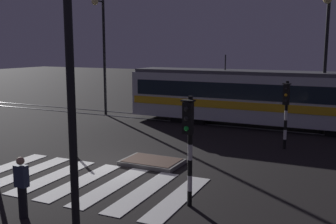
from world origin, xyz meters
TOP-DOWN VIEW (x-y plane):
  - ground_plane at (0.00, 0.00)m, footprint 120.00×120.00m
  - rail_near at (0.00, 9.29)m, footprint 80.00×0.12m
  - rail_far at (0.00, 10.73)m, footprint 80.00×0.12m
  - crosswalk_zebra at (0.00, -2.31)m, footprint 8.10×4.30m
  - traffic_island at (1.21, 0.59)m, footprint 2.33×1.57m
  - traffic_light_corner_near_right at (4.19, -2.73)m, footprint 0.36×0.42m
  - traffic_light_corner_far_right at (5.51, 5.29)m, footprint 0.36×0.42m
  - street_lamp_near_kerb at (2.97, -6.49)m, footprint 0.44×1.21m
  - street_lamp_trackside_right at (6.67, 9.51)m, footprint 0.44×1.21m
  - street_lamp_trackside_left at (-7.20, 9.30)m, footprint 0.44×1.21m
  - tram at (3.55, 10.00)m, footprint 16.44×2.58m
  - pedestrian_waiting_at_kerb at (0.44, -5.38)m, footprint 0.36×0.24m
  - bollard_island_edge at (-2.64, 0.46)m, footprint 0.12×0.12m

SIDE VIEW (x-z plane):
  - ground_plane at x=0.00m, z-range 0.00..0.00m
  - crosswalk_zebra at x=0.00m, z-range 0.00..0.02m
  - rail_near at x=0.00m, z-range 0.00..0.03m
  - rail_far at x=0.00m, z-range 0.00..0.03m
  - traffic_island at x=1.21m, z-range 0.00..0.18m
  - bollard_island_edge at x=-2.64m, z-range 0.00..1.11m
  - pedestrian_waiting_at_kerb at x=0.44m, z-range 0.02..1.73m
  - tram at x=3.55m, z-range -0.33..3.82m
  - traffic_light_corner_far_right at x=5.51m, z-range 0.50..3.60m
  - traffic_light_corner_near_right at x=4.19m, z-range 0.52..3.76m
  - street_lamp_trackside_right at x=6.67m, z-range 0.96..8.12m
  - street_lamp_near_kerb at x=2.97m, z-range 0.99..8.66m
  - street_lamp_trackside_left at x=-7.20m, z-range 0.99..8.66m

